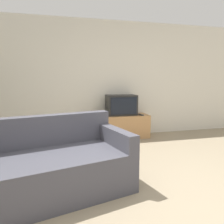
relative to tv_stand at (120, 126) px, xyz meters
name	(u,v)px	position (x,y,z in m)	size (l,w,h in m)	color
ground_plane	(170,208)	(-0.28, -2.75, -0.26)	(14.00, 14.00, 0.00)	gray
wall_back	(105,80)	(-0.28, 0.28, 1.04)	(9.00, 0.06, 2.60)	silver
tv_stand	(120,126)	(0.00, 0.00, 0.00)	(1.26, 0.46, 0.52)	tan
television	(121,105)	(0.03, 0.04, 0.48)	(0.66, 0.38, 0.45)	black
couch	(51,168)	(-1.47, -2.10, 0.04)	(1.95, 1.33, 0.86)	#474751
book_stack	(102,114)	(-0.41, 0.01, 0.31)	(0.17, 0.22, 0.10)	#23478E
remote_on_stand	(141,115)	(0.44, -0.13, 0.27)	(0.08, 0.17, 0.02)	#2D2D2D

